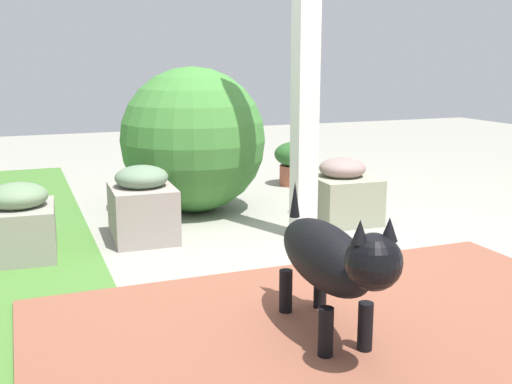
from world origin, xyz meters
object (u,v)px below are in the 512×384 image
porch_pillar (306,26)px  round_shrub (193,140)px  stone_planter_nearest (342,193)px  terracotta_pot_broad (295,161)px  stone_planter_far (19,223)px  dog (330,258)px  stone_planter_mid (143,206)px

porch_pillar → round_shrub: bearing=26.2°
stone_planter_nearest → terracotta_pot_broad: (1.15, -0.21, 0.02)m
stone_planter_far → terracotta_pot_broad: size_ratio=1.31×
stone_planter_far → dog: 1.81m
stone_planter_nearest → dog: bearing=149.5°
stone_planter_mid → terracotta_pot_broad: bearing=-53.1°
stone_planter_mid → dog: dog is taller
stone_planter_far → round_shrub: (0.65, -1.13, 0.31)m
stone_planter_mid → terracotta_pot_broad: stone_planter_mid is taller
round_shrub → terracotta_pot_broad: round_shrub is taller
stone_planter_mid → terracotta_pot_broad: (1.11, -1.47, 0.01)m
porch_pillar → stone_planter_far: 1.86m
porch_pillar → terracotta_pot_broad: 1.81m
stone_planter_nearest → stone_planter_far: bearing=91.2°
stone_planter_far → dog: (-1.47, -1.04, 0.14)m
stone_planter_nearest → terracotta_pot_broad: bearing=-10.1°
stone_planter_nearest → round_shrub: (0.61, 0.80, 0.31)m
stone_planter_far → terracotta_pot_broad: 2.45m
terracotta_pot_broad → porch_pillar: bearing=157.0°
porch_pillar → stone_planter_far: size_ratio=5.12×
stone_planter_nearest → stone_planter_far: (-0.04, 1.93, -0.00)m
porch_pillar → round_shrub: size_ratio=2.46×
porch_pillar → terracotta_pot_broad: porch_pillar is taller
porch_pillar → stone_planter_mid: 1.36m
stone_planter_nearest → round_shrub: size_ratio=0.50×
dog → stone_planter_mid: bearing=13.6°
stone_planter_far → terracotta_pot_broad: (1.20, -2.14, 0.02)m
porch_pillar → round_shrub: porch_pillar is taller
terracotta_pot_broad → round_shrub: bearing=118.4°
stone_planter_far → round_shrub: size_ratio=0.48×
porch_pillar → dog: (-1.27, 0.50, -0.88)m
porch_pillar → dog: porch_pillar is taller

